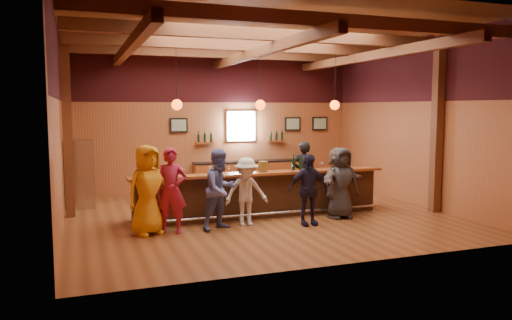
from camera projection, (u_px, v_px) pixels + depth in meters
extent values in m
plane|color=brown|center=(260.00, 216.00, 12.16)|extent=(9.00, 9.00, 0.00)
cube|color=brown|center=(216.00, 120.00, 15.66)|extent=(9.00, 0.04, 4.50)
cube|color=brown|center=(345.00, 131.00, 8.18)|extent=(9.00, 0.04, 4.50)
cube|color=brown|center=(58.00, 126.00, 10.41)|extent=(0.04, 8.00, 4.50)
cube|color=brown|center=(417.00, 122.00, 13.44)|extent=(0.04, 8.00, 4.50)
cube|color=brown|center=(260.00, 28.00, 11.69)|extent=(9.00, 8.00, 0.04)
cube|color=black|center=(216.00, 75.00, 15.50)|extent=(9.00, 0.01, 1.70)
cube|color=black|center=(57.00, 58.00, 10.27)|extent=(0.01, 8.00, 1.70)
cube|color=black|center=(418.00, 69.00, 13.28)|extent=(0.01, 8.00, 1.70)
cube|color=#532B17|center=(67.00, 124.00, 11.86)|extent=(0.22, 0.22, 4.50)
cube|color=#532B17|center=(437.00, 123.00, 12.45)|extent=(0.22, 0.22, 4.50)
cube|color=#532B17|center=(318.00, 20.00, 8.91)|extent=(8.80, 0.20, 0.25)
cube|color=#532B17|center=(276.00, 35.00, 10.78)|extent=(8.80, 0.20, 0.25)
cube|color=#532B17|center=(247.00, 46.00, 12.65)|extent=(8.80, 0.20, 0.25)
cube|color=#532B17|center=(225.00, 54.00, 14.52)|extent=(8.80, 0.20, 0.25)
cube|color=#532B17|center=(130.00, 46.00, 10.73)|extent=(0.18, 7.80, 0.22)
cube|color=#532B17|center=(260.00, 52.00, 11.74)|extent=(0.18, 7.80, 0.22)
cube|color=#532B17|center=(370.00, 56.00, 12.75)|extent=(0.18, 7.80, 0.22)
cube|color=black|center=(260.00, 195.00, 12.10)|extent=(6.00, 0.60, 1.05)
cube|color=brown|center=(263.00, 173.00, 11.87)|extent=(6.30, 0.50, 0.06)
cube|color=black|center=(255.00, 177.00, 12.42)|extent=(6.00, 0.48, 0.05)
cube|color=black|center=(255.00, 195.00, 12.46)|extent=(6.00, 0.48, 0.90)
cube|color=silver|center=(327.00, 175.00, 13.09)|extent=(0.45, 0.40, 0.14)
cube|color=silver|center=(343.00, 174.00, 13.26)|extent=(0.45, 0.40, 0.14)
cylinder|color=silver|center=(266.00, 214.00, 11.75)|extent=(6.00, 0.06, 0.06)
cube|color=brown|center=(255.00, 176.00, 15.99)|extent=(4.00, 0.50, 0.90)
cube|color=black|center=(255.00, 161.00, 15.94)|extent=(4.00, 0.52, 0.05)
cube|color=silver|center=(241.00, 126.00, 15.91)|extent=(0.95, 0.08, 0.95)
cube|color=white|center=(241.00, 126.00, 15.86)|extent=(0.78, 0.01, 0.78)
cube|color=black|center=(179.00, 125.00, 15.22)|extent=(0.55, 0.04, 0.45)
cube|color=silver|center=(179.00, 125.00, 15.20)|extent=(0.45, 0.01, 0.35)
cube|color=black|center=(293.00, 124.00, 16.50)|extent=(0.55, 0.04, 0.45)
cube|color=silver|center=(293.00, 124.00, 16.48)|extent=(0.45, 0.01, 0.35)
cube|color=black|center=(320.00, 124.00, 16.84)|extent=(0.55, 0.04, 0.45)
cube|color=silver|center=(320.00, 124.00, 16.81)|extent=(0.45, 0.01, 0.35)
cube|color=brown|center=(205.00, 143.00, 15.49)|extent=(0.60, 0.18, 0.04)
cylinder|color=black|center=(199.00, 138.00, 15.41)|extent=(0.07, 0.07, 0.26)
cylinder|color=black|center=(205.00, 138.00, 15.47)|extent=(0.07, 0.07, 0.26)
cylinder|color=black|center=(211.00, 138.00, 15.54)|extent=(0.07, 0.07, 0.26)
cube|color=brown|center=(276.00, 141.00, 16.30)|extent=(0.60, 0.18, 0.04)
cylinder|color=black|center=(271.00, 137.00, 16.22)|extent=(0.07, 0.07, 0.26)
cylinder|color=black|center=(276.00, 136.00, 16.28)|extent=(0.07, 0.07, 0.26)
cylinder|color=black|center=(282.00, 136.00, 16.35)|extent=(0.07, 0.07, 0.26)
cylinder|color=black|center=(176.00, 77.00, 11.14)|extent=(0.01, 0.01, 1.25)
sphere|color=#FF440C|center=(177.00, 105.00, 11.20)|extent=(0.24, 0.24, 0.24)
cylinder|color=black|center=(260.00, 78.00, 11.81)|extent=(0.01, 0.01, 1.25)
sphere|color=#FF440C|center=(260.00, 105.00, 11.87)|extent=(0.24, 0.24, 0.24)
cylinder|color=black|center=(335.00, 80.00, 12.48)|extent=(0.01, 0.01, 1.25)
sphere|color=#FF440C|center=(335.00, 105.00, 12.55)|extent=(0.24, 0.24, 0.24)
cube|color=silver|center=(80.00, 174.00, 13.12)|extent=(0.70, 0.70, 1.80)
imported|color=orange|center=(148.00, 190.00, 10.31)|extent=(1.07, 0.89, 1.88)
imported|color=#9E1C3A|center=(171.00, 190.00, 10.45)|extent=(0.77, 0.63, 1.81)
imported|color=#5362A7|center=(221.00, 189.00, 10.77)|extent=(1.04, 0.95, 1.75)
imported|color=silver|center=(246.00, 192.00, 11.15)|extent=(1.00, 0.59, 1.53)
imported|color=#1B1830|center=(308.00, 190.00, 11.17)|extent=(0.96, 0.42, 1.61)
imported|color=#655451|center=(338.00, 182.00, 11.99)|extent=(1.62, 1.21, 1.70)
imported|color=#292A2C|center=(342.00, 183.00, 11.89)|extent=(0.87, 0.60, 1.70)
imported|color=black|center=(304.00, 173.00, 13.50)|extent=(0.74, 0.61, 1.74)
cylinder|color=brown|center=(263.00, 167.00, 11.90)|extent=(0.23, 0.23, 0.25)
cylinder|color=black|center=(294.00, 164.00, 12.25)|extent=(0.08, 0.08, 0.29)
cylinder|color=black|center=(294.00, 156.00, 12.23)|extent=(0.03, 0.03, 0.10)
cylinder|color=black|center=(301.00, 165.00, 12.28)|extent=(0.08, 0.08, 0.26)
cylinder|color=black|center=(301.00, 157.00, 12.26)|extent=(0.03, 0.03, 0.09)
cylinder|color=silver|center=(155.00, 177.00, 10.98)|extent=(0.07, 0.07, 0.01)
cylinder|color=silver|center=(155.00, 175.00, 10.97)|extent=(0.01, 0.01, 0.09)
sphere|color=silver|center=(155.00, 171.00, 10.97)|extent=(0.07, 0.07, 0.07)
cylinder|color=silver|center=(184.00, 176.00, 11.21)|extent=(0.06, 0.06, 0.01)
cylinder|color=silver|center=(184.00, 173.00, 11.20)|extent=(0.01, 0.01, 0.09)
sphere|color=silver|center=(184.00, 170.00, 11.20)|extent=(0.07, 0.07, 0.07)
cylinder|color=silver|center=(210.00, 174.00, 11.52)|extent=(0.07, 0.07, 0.01)
cylinder|color=silver|center=(210.00, 171.00, 11.51)|extent=(0.01, 0.01, 0.10)
sphere|color=silver|center=(210.00, 168.00, 11.50)|extent=(0.08, 0.08, 0.08)
cylinder|color=silver|center=(229.00, 173.00, 11.59)|extent=(0.07, 0.07, 0.01)
cylinder|color=silver|center=(229.00, 171.00, 11.58)|extent=(0.01, 0.01, 0.10)
sphere|color=silver|center=(229.00, 168.00, 11.57)|extent=(0.08, 0.08, 0.08)
cylinder|color=silver|center=(241.00, 173.00, 11.69)|extent=(0.07, 0.07, 0.01)
cylinder|color=silver|center=(241.00, 170.00, 11.68)|extent=(0.01, 0.01, 0.10)
sphere|color=silver|center=(241.00, 167.00, 11.67)|extent=(0.08, 0.08, 0.08)
cylinder|color=silver|center=(291.00, 171.00, 12.08)|extent=(0.07, 0.07, 0.01)
cylinder|color=silver|center=(291.00, 169.00, 12.08)|extent=(0.01, 0.01, 0.09)
sphere|color=silver|center=(291.00, 165.00, 12.07)|extent=(0.07, 0.07, 0.07)
cylinder|color=silver|center=(322.00, 169.00, 12.52)|extent=(0.07, 0.07, 0.01)
cylinder|color=silver|center=(322.00, 166.00, 12.51)|extent=(0.01, 0.01, 0.10)
sphere|color=silver|center=(322.00, 163.00, 12.50)|extent=(0.08, 0.08, 0.08)
cylinder|color=silver|center=(336.00, 169.00, 12.50)|extent=(0.07, 0.07, 0.01)
cylinder|color=silver|center=(336.00, 167.00, 12.50)|extent=(0.01, 0.01, 0.10)
sphere|color=silver|center=(336.00, 163.00, 12.49)|extent=(0.08, 0.08, 0.08)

